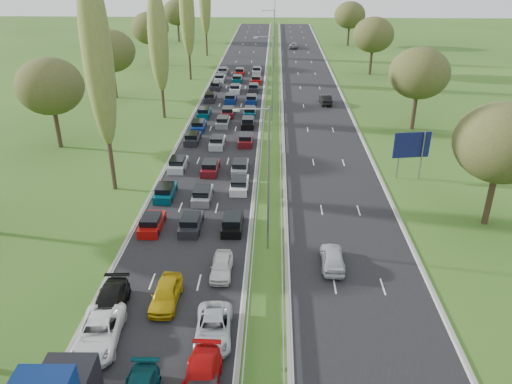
{
  "coord_description": "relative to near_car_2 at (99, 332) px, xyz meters",
  "views": [
    {
      "loc": [
        4.89,
        7.82,
        21.94
      ],
      "look_at": [
        3.24,
        50.59,
        1.5
      ],
      "focal_mm": 35.0,
      "sensor_mm": 36.0,
      "label": 1
    }
  ],
  "objects": [
    {
      "name": "woodland_right",
      "position": [
        29.77,
        35.13,
        6.89
      ],
      "size": [
        8.0,
        153.0,
        11.1
      ],
      "color": "#2D2116",
      "rests_on": "ground"
    },
    {
      "name": "lamp_columns",
      "position": [
        10.27,
        46.47,
        5.21
      ],
      "size": [
        0.18,
        140.18,
        12.0
      ],
      "color": "gray",
      "rests_on": "ground"
    },
    {
      "name": "poplar_row",
      "position": [
        -5.73,
        36.63,
        11.6
      ],
      "size": [
        2.8,
        127.8,
        22.44
      ],
      "color": "#2D2116",
      "rests_on": "ground"
    },
    {
      "name": "ground",
      "position": [
        10.27,
        48.47,
        -0.79
      ],
      "size": [
        260.0,
        260.0,
        0.0
      ],
      "primitive_type": "plane",
      "color": "#2B5119",
      "rests_on": "ground"
    },
    {
      "name": "direction_sign",
      "position": [
        25.17,
        26.35,
        2.78
      ],
      "size": [
        3.96,
        0.77,
        5.2
      ],
      "color": "gray",
      "rests_on": "ground"
    },
    {
      "name": "far_car_0",
      "position": [
        15.32,
        9.03,
        -0.02
      ],
      "size": [
        1.85,
        4.42,
        1.5
      ],
      "primitive_type": "imported",
      "rotation": [
        0.0,
        0.0,
        3.12
      ],
      "color": "#B9BCC3",
      "rests_on": "far_carriageway"
    },
    {
      "name": "near_car_12",
      "position": [
        6.85,
        7.69,
        -0.09
      ],
      "size": [
        1.62,
        3.97,
        1.35
      ],
      "primitive_type": "imported",
      "rotation": [
        0.0,
        0.0,
        0.01
      ],
      "color": "silver",
      "rests_on": "near_carriageway"
    },
    {
      "name": "near_carriageway",
      "position": [
        3.52,
        50.97,
        -0.79
      ],
      "size": [
        10.5,
        215.0,
        0.04
      ],
      "primitive_type": "cube",
      "color": "black",
      "rests_on": "ground"
    },
    {
      "name": "far_carriageway",
      "position": [
        17.02,
        50.97,
        -0.79
      ],
      "size": [
        10.5,
        215.0,
        0.04
      ],
      "primitive_type": "cube",
      "color": "black",
      "rests_on": "ground"
    },
    {
      "name": "near_car_11",
      "position": [
        6.87,
        -3.47,
        -0.05
      ],
      "size": [
        2.07,
        4.97,
        1.43
      ],
      "primitive_type": "imported",
      "rotation": [
        0.0,
        0.0,
        -0.01
      ],
      "color": "#B50B0B",
      "rests_on": "near_carriageway"
    },
    {
      "name": "near_car_10",
      "position": [
        7.04,
        0.77,
        -0.08
      ],
      "size": [
        2.53,
        5.03,
        1.37
      ],
      "primitive_type": "imported",
      "rotation": [
        0.0,
        0.0,
        0.06
      ],
      "color": "#B0B6BA",
      "rests_on": "near_carriageway"
    },
    {
      "name": "traffic_queue_fill",
      "position": [
        3.53,
        45.95,
        -0.35
      ],
      "size": [
        9.05,
        68.01,
        0.8
      ],
      "color": "#A50C0A",
      "rests_on": "ground"
    },
    {
      "name": "far_car_1",
      "position": [
        18.87,
        55.75,
        -0.01
      ],
      "size": [
        1.82,
        4.68,
        1.52
      ],
      "primitive_type": "imported",
      "rotation": [
        0.0,
        0.0,
        3.19
      ],
      "color": "black",
      "rests_on": "far_carriageway"
    },
    {
      "name": "near_car_3",
      "position": [
        -0.22,
        2.87,
        -0.02
      ],
      "size": [
        2.38,
        5.24,
        1.49
      ],
      "primitive_type": "imported",
      "rotation": [
        0.0,
        0.0,
        0.06
      ],
      "color": "black",
      "rests_on": "near_carriageway"
    },
    {
      "name": "far_car_2",
      "position": [
        15.25,
        108.9,
        -0.1
      ],
      "size": [
        2.58,
        4.93,
        1.33
      ],
      "primitive_type": "imported",
      "rotation": [
        0.0,
        0.0,
        3.06
      ],
      "color": "gray",
      "rests_on": "far_carriageway"
    },
    {
      "name": "woodland_left",
      "position": [
        -16.23,
        31.09,
        6.89
      ],
      "size": [
        8.0,
        166.0,
        11.1
      ],
      "color": "#2D2116",
      "rests_on": "ground"
    },
    {
      "name": "near_car_8",
      "position": [
        3.37,
        4.04,
        -0.0
      ],
      "size": [
        1.89,
        4.51,
        1.52
      ],
      "primitive_type": "imported",
      "rotation": [
        0.0,
        0.0,
        -0.02
      ],
      "color": "#B5920C",
      "rests_on": "near_carriageway"
    },
    {
      "name": "central_reservation",
      "position": [
        10.27,
        50.97,
        -0.24
      ],
      "size": [
        2.36,
        215.0,
        0.32
      ],
      "color": "gray",
      "rests_on": "ground"
    },
    {
      "name": "near_car_2",
      "position": [
        0.0,
        0.0,
        0.0
      ],
      "size": [
        2.98,
        5.71,
        1.53
      ],
      "primitive_type": "imported",
      "rotation": [
        0.0,
        0.0,
        0.08
      ],
      "color": "white",
      "rests_on": "near_carriageway"
    }
  ]
}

